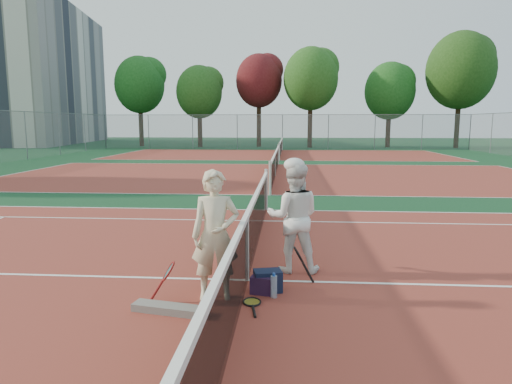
% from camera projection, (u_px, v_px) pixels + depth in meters
% --- Properties ---
extents(ground, '(130.00, 130.00, 0.00)m').
position_uv_depth(ground, '(247.00, 280.00, 6.73)').
color(ground, '#0E361C').
rests_on(ground, ground).
extents(court_main, '(23.77, 10.97, 0.01)m').
position_uv_depth(court_main, '(247.00, 280.00, 6.73)').
color(court_main, maroon).
rests_on(court_main, ground).
extents(court_far_a, '(23.77, 10.97, 0.01)m').
position_uv_depth(court_far_a, '(275.00, 176.00, 20.04)').
color(court_far_a, maroon).
rests_on(court_far_a, ground).
extents(court_far_b, '(23.77, 10.97, 0.01)m').
position_uv_depth(court_far_b, '(281.00, 154.00, 33.35)').
color(court_far_b, maroon).
rests_on(court_far_b, ground).
extents(net_main, '(0.10, 10.98, 1.02)m').
position_uv_depth(net_main, '(247.00, 247.00, 6.66)').
color(net_main, black).
rests_on(net_main, ground).
extents(net_far_a, '(0.10, 10.98, 1.02)m').
position_uv_depth(net_far_a, '(275.00, 164.00, 19.97)').
color(net_far_a, black).
rests_on(net_far_a, ground).
extents(net_far_b, '(0.10, 10.98, 1.02)m').
position_uv_depth(net_far_b, '(281.00, 147.00, 33.28)').
color(net_far_b, black).
rests_on(net_far_b, ground).
extents(fence_back, '(32.00, 0.06, 3.00)m').
position_uv_depth(fence_back, '(282.00, 132.00, 40.03)').
color(fence_back, slate).
rests_on(fence_back, ground).
extents(apartment_block, '(12.96, 23.18, 15.00)m').
position_uv_depth(apartment_block, '(34.00, 76.00, 50.99)').
color(apartment_block, beige).
rests_on(apartment_block, ground).
extents(player_a, '(0.68, 0.50, 1.71)m').
position_uv_depth(player_a, '(215.00, 235.00, 5.94)').
color(player_a, beige).
rests_on(player_a, ground).
extents(player_b, '(0.84, 0.66, 1.71)m').
position_uv_depth(player_b, '(294.00, 217.00, 7.05)').
color(player_b, white).
rests_on(player_b, ground).
extents(racket_red, '(0.40, 0.35, 0.52)m').
position_uv_depth(racket_red, '(169.00, 282.00, 5.92)').
color(racket_red, maroon).
rests_on(racket_red, ground).
extents(racket_black_held, '(0.35, 0.32, 0.54)m').
position_uv_depth(racket_black_held, '(299.00, 265.00, 6.57)').
color(racket_black_held, black).
rests_on(racket_black_held, ground).
extents(racket_spare, '(0.36, 0.64, 0.04)m').
position_uv_depth(racket_spare, '(252.00, 302.00, 5.88)').
color(racket_spare, black).
rests_on(racket_spare, ground).
extents(sports_bag_navy, '(0.42, 0.33, 0.30)m').
position_uv_depth(sports_bag_navy, '(268.00, 281.00, 6.28)').
color(sports_bag_navy, black).
rests_on(sports_bag_navy, ground).
extents(sports_bag_purple, '(0.34, 0.27, 0.24)m').
position_uv_depth(sports_bag_purple, '(262.00, 285.00, 6.20)').
color(sports_bag_purple, '#25112D').
rests_on(sports_bag_purple, ground).
extents(net_cover_canvas, '(0.95, 0.39, 0.10)m').
position_uv_depth(net_cover_canvas, '(169.00, 309.00, 5.58)').
color(net_cover_canvas, slate).
rests_on(net_cover_canvas, ground).
extents(water_bottle, '(0.09, 0.09, 0.30)m').
position_uv_depth(water_bottle, '(274.00, 287.00, 6.05)').
color(water_bottle, '#C9E8FF').
rests_on(water_bottle, ground).
extents(tree_back_0, '(4.81, 4.81, 8.74)m').
position_uv_depth(tree_back_0, '(140.00, 85.00, 44.56)').
color(tree_back_0, '#382314').
rests_on(tree_back_0, ground).
extents(tree_back_1, '(4.32, 4.32, 7.65)m').
position_uv_depth(tree_back_1, '(199.00, 92.00, 42.96)').
color(tree_back_1, '#382314').
rests_on(tree_back_1, ground).
extents(tree_back_maroon, '(4.42, 4.42, 8.81)m').
position_uv_depth(tree_back_maroon, '(259.00, 81.00, 43.58)').
color(tree_back_maroon, '#382314').
rests_on(tree_back_maroon, ground).
extents(tree_back_3, '(5.02, 5.02, 9.20)m').
position_uv_depth(tree_back_3, '(311.00, 79.00, 41.89)').
color(tree_back_3, '#382314').
rests_on(tree_back_3, ground).
extents(tree_back_4, '(4.65, 4.65, 7.91)m').
position_uv_depth(tree_back_4, '(390.00, 91.00, 42.54)').
color(tree_back_4, '#382314').
rests_on(tree_back_4, ground).
extents(tree_back_5, '(6.05, 6.05, 10.45)m').
position_uv_depth(tree_back_5, '(461.00, 71.00, 41.11)').
color(tree_back_5, '#382314').
rests_on(tree_back_5, ground).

